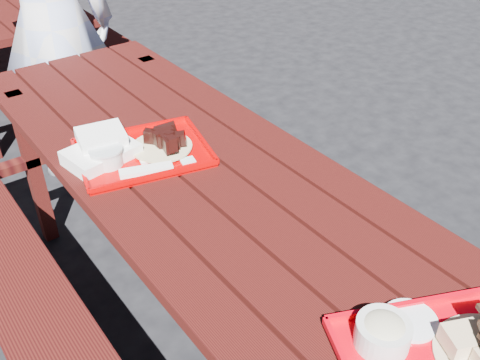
{
  "coord_description": "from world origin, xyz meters",
  "views": [
    {
      "loc": [
        -0.75,
        -1.14,
        1.68
      ],
      "look_at": [
        0.0,
        -0.15,
        0.82
      ],
      "focal_mm": 40.0,
      "sensor_mm": 36.0,
      "label": 1
    }
  ],
  "objects_px": {
    "picnic_table_near": "(213,224)",
    "person": "(52,23)",
    "far_tray": "(141,152)",
    "near_tray": "(449,352)"
  },
  "relations": [
    {
      "from": "near_tray",
      "to": "far_tray",
      "type": "height_order",
      "value": "near_tray"
    },
    {
      "from": "picnic_table_near",
      "to": "far_tray",
      "type": "distance_m",
      "value": 0.33
    },
    {
      "from": "near_tray",
      "to": "far_tray",
      "type": "xyz_separation_m",
      "value": [
        -0.12,
        1.07,
        -0.01
      ]
    },
    {
      "from": "far_tray",
      "to": "person",
      "type": "relative_size",
      "value": 0.29
    },
    {
      "from": "near_tray",
      "to": "far_tray",
      "type": "bearing_deg",
      "value": 96.52
    },
    {
      "from": "picnic_table_near",
      "to": "near_tray",
      "type": "distance_m",
      "value": 0.88
    },
    {
      "from": "picnic_table_near",
      "to": "person",
      "type": "relative_size",
      "value": 1.45
    },
    {
      "from": "picnic_table_near",
      "to": "far_tray",
      "type": "relative_size",
      "value": 5.05
    },
    {
      "from": "picnic_table_near",
      "to": "person",
      "type": "distance_m",
      "value": 1.48
    },
    {
      "from": "person",
      "to": "picnic_table_near",
      "type": "bearing_deg",
      "value": 109.59
    }
  ]
}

